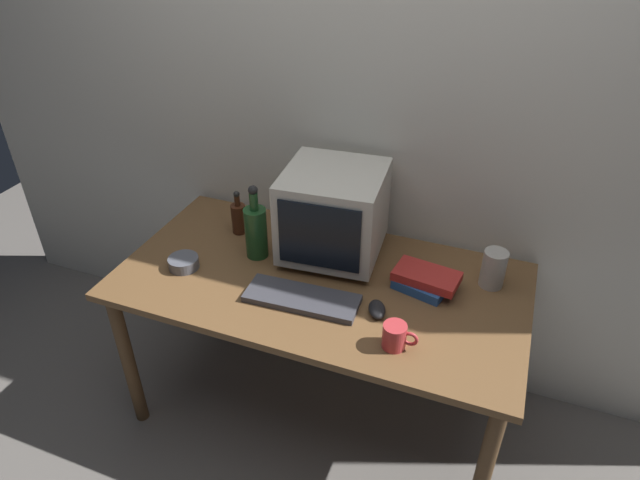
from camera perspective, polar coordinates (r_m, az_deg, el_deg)
name	(u,v)px	position (r m, az deg, el deg)	size (l,w,h in m)	color
ground_plane	(320,405)	(2.66, 0.00, -16.65)	(6.00, 6.00, 0.00)	slate
back_wall	(362,111)	(2.28, 4.31, 13.16)	(4.00, 0.08, 2.50)	silver
desk	(320,296)	(2.20, 0.00, -5.74)	(1.57, 0.81, 0.74)	brown
crt_monitor	(333,213)	(2.18, 1.40, 2.80)	(0.41, 0.41, 0.37)	beige
keyboard	(302,298)	(2.03, -1.87, -6.03)	(0.42, 0.15, 0.02)	#3F3F47
computer_mouse	(377,309)	(1.99, 5.89, -7.11)	(0.06, 0.10, 0.04)	black
bottle_tall	(256,230)	(2.22, -6.62, 1.01)	(0.09, 0.09, 0.32)	#1E4C23
bottle_short	(239,217)	(2.41, -8.38, 2.35)	(0.06, 0.06, 0.20)	#472314
book_stack	(425,280)	(2.12, 10.74, -4.02)	(0.25, 0.20, 0.07)	#28569E
mug	(395,336)	(1.85, 7.76, -9.79)	(0.12, 0.08, 0.09)	#CC383D
cd_spindle	(184,263)	(2.26, -13.87, -2.27)	(0.12, 0.12, 0.04)	#595B66
metal_canister	(493,269)	(2.17, 17.44, -2.84)	(0.09, 0.09, 0.15)	#B7B2A8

